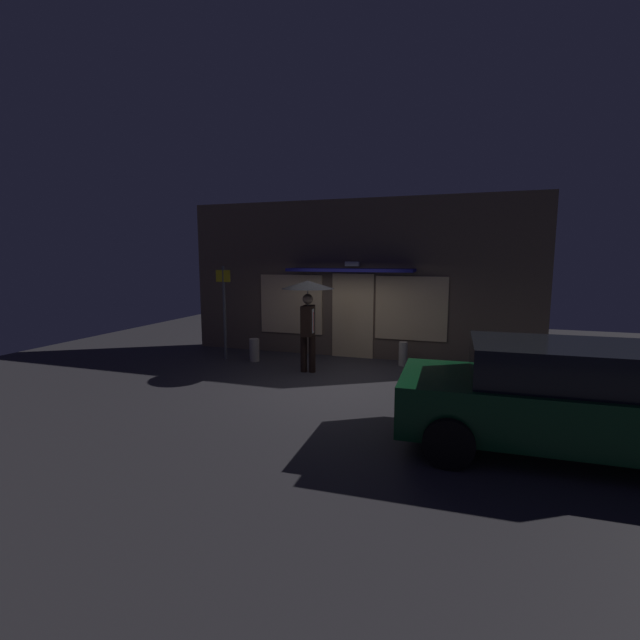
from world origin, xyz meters
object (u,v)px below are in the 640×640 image
object	(u,v)px
street_sign_post	(224,307)
sidewalk_bollard_2	(254,350)
person_with_umbrella	(308,299)
sidewalk_bollard	(403,354)
parked_car	(565,398)

from	to	relation	value
street_sign_post	sidewalk_bollard_2	bearing A→B (deg)	0.80
person_with_umbrella	sidewalk_bollard_2	distance (m)	2.23
street_sign_post	sidewalk_bollard_2	size ratio (longest dim) A/B	4.16
person_with_umbrella	sidewalk_bollard	world-z (taller)	person_with_umbrella
person_with_umbrella	sidewalk_bollard	bearing A→B (deg)	117.02
sidewalk_bollard_2	sidewalk_bollard	bearing A→B (deg)	11.57
sidewalk_bollard_2	person_with_umbrella	bearing A→B (deg)	-18.71
street_sign_post	sidewalk_bollard_2	xyz separation A→B (m)	(0.82, 0.01, -1.07)
street_sign_post	person_with_umbrella	bearing A→B (deg)	-12.50
person_with_umbrella	sidewalk_bollard	size ratio (longest dim) A/B	3.59
person_with_umbrella	sidewalk_bollard	distance (m)	2.75
street_sign_post	sidewalk_bollard	world-z (taller)	street_sign_post
person_with_umbrella	parked_car	bearing A→B (deg)	51.88
parked_car	sidewalk_bollard_2	bearing A→B (deg)	149.61
sidewalk_bollard	sidewalk_bollard_2	world-z (taller)	sidewalk_bollard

